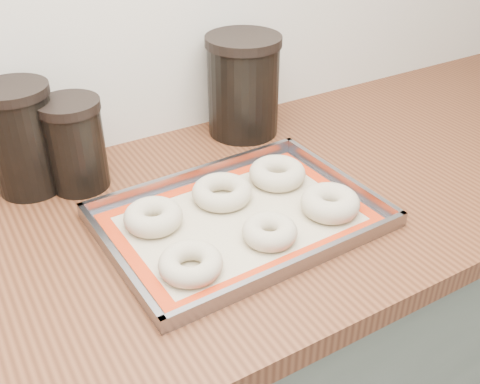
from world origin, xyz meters
TOP-DOWN VIEW (x-y plane):
  - cabinet at (0.00, 1.68)m, footprint 3.00×0.65m
  - countertop at (0.00, 1.68)m, footprint 3.06×0.68m
  - baking_tray at (0.01, 1.62)m, footprint 0.47×0.35m
  - baking_mat at (0.01, 1.62)m, footprint 0.43×0.30m
  - bagel_front_left at (-0.13, 1.54)m, footprint 0.10×0.10m
  - bagel_front_mid at (0.02, 1.55)m, footprint 0.11×0.11m
  - bagel_front_right at (0.15, 1.56)m, footprint 0.12×0.12m
  - bagel_back_left at (-0.13, 1.68)m, footprint 0.11×0.11m
  - bagel_back_mid at (0.01, 1.69)m, footprint 0.13×0.13m
  - bagel_back_right at (0.13, 1.69)m, footprint 0.13×0.13m
  - canister_left at (-0.27, 1.92)m, footprint 0.13×0.13m
  - canister_mid at (-0.19, 1.88)m, footprint 0.11×0.11m
  - canister_right at (0.19, 1.92)m, footprint 0.16×0.16m

SIDE VIEW (x-z plane):
  - cabinet at x=0.00m, z-range 0.00..0.86m
  - countertop at x=0.00m, z-range 0.86..0.90m
  - baking_mat at x=0.01m, z-range 0.90..0.91m
  - baking_tray at x=0.01m, z-range 0.89..0.92m
  - bagel_front_left at x=-0.13m, z-range 0.90..0.94m
  - bagel_back_mid at x=0.01m, z-range 0.90..0.94m
  - bagel_front_mid at x=0.02m, z-range 0.90..0.94m
  - bagel_back_left at x=-0.13m, z-range 0.90..0.94m
  - bagel_back_right at x=0.13m, z-range 0.90..0.94m
  - bagel_front_right at x=0.15m, z-range 0.90..0.94m
  - canister_mid at x=-0.19m, z-range 0.90..1.07m
  - canister_left at x=-0.27m, z-range 0.90..1.10m
  - canister_right at x=0.19m, z-range 0.90..1.12m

